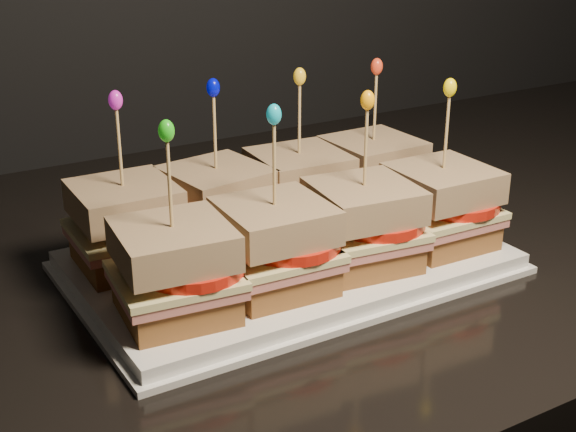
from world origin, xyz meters
TOP-DOWN VIEW (x-y plane):
  - granite_slab at (0.43, 1.66)m, footprint 2.16×0.71m
  - platter at (0.57, 1.58)m, footprint 0.38×0.23m
  - platter_rim at (0.57, 1.58)m, footprint 0.39×0.25m
  - sandwich_0_bread_bot at (0.43, 1.63)m, footprint 0.09×0.09m
  - sandwich_0_ham at (0.43, 1.63)m, footprint 0.09×0.09m
  - sandwich_0_cheese at (0.43, 1.63)m, footprint 0.10×0.09m
  - sandwich_0_tomato at (0.45, 1.63)m, footprint 0.08×0.08m
  - sandwich_0_bread_top at (0.43, 1.63)m, footprint 0.09×0.09m
  - sandwich_0_pick at (0.43, 1.63)m, footprint 0.00×0.00m
  - sandwich_0_frill at (0.43, 1.63)m, footprint 0.01×0.01m
  - sandwich_1_bread_bot at (0.52, 1.63)m, footprint 0.09×0.09m
  - sandwich_1_ham at (0.52, 1.63)m, footprint 0.10×0.10m
  - sandwich_1_cheese at (0.52, 1.63)m, footprint 0.10×0.10m
  - sandwich_1_tomato at (0.54, 1.63)m, footprint 0.08×0.08m
  - sandwich_1_bread_top at (0.52, 1.63)m, footprint 0.10×0.10m
  - sandwich_1_pick at (0.52, 1.63)m, footprint 0.00×0.00m
  - sandwich_1_frill at (0.52, 1.63)m, footprint 0.01×0.01m
  - sandwich_2_bread_bot at (0.61, 1.63)m, footprint 0.09×0.09m
  - sandwich_2_ham at (0.61, 1.63)m, footprint 0.10×0.09m
  - sandwich_2_cheese at (0.61, 1.63)m, footprint 0.10×0.10m
  - sandwich_2_tomato at (0.63, 1.63)m, footprint 0.08×0.08m
  - sandwich_2_bread_top at (0.61, 1.63)m, footprint 0.09×0.09m
  - sandwich_2_pick at (0.61, 1.63)m, footprint 0.00×0.00m
  - sandwich_2_frill at (0.61, 1.63)m, footprint 0.01×0.01m
  - sandwich_3_bread_bot at (0.70, 1.63)m, footprint 0.08×0.08m
  - sandwich_3_ham at (0.70, 1.63)m, footprint 0.09×0.09m
  - sandwich_3_cheese at (0.70, 1.63)m, footprint 0.09×0.09m
  - sandwich_3_tomato at (0.72, 1.63)m, footprint 0.08×0.08m
  - sandwich_3_bread_top at (0.70, 1.63)m, footprint 0.09×0.09m
  - sandwich_3_pick at (0.70, 1.63)m, footprint 0.00×0.00m
  - sandwich_3_frill at (0.70, 1.63)m, footprint 0.01×0.01m
  - sandwich_4_bread_bot at (0.43, 1.53)m, footprint 0.09×0.09m
  - sandwich_4_ham at (0.43, 1.53)m, footprint 0.10×0.10m
  - sandwich_4_cheese at (0.43, 1.53)m, footprint 0.10×0.10m
  - sandwich_4_tomato at (0.45, 1.52)m, footprint 0.08×0.08m
  - sandwich_4_bread_top at (0.43, 1.53)m, footprint 0.09×0.09m
  - sandwich_4_pick at (0.43, 1.53)m, footprint 0.00×0.00m
  - sandwich_4_frill at (0.43, 1.53)m, footprint 0.01×0.01m
  - sandwich_5_bread_bot at (0.52, 1.53)m, footprint 0.09×0.09m
  - sandwich_5_ham at (0.52, 1.53)m, footprint 0.10×0.09m
  - sandwich_5_cheese at (0.52, 1.53)m, footprint 0.10×0.09m
  - sandwich_5_tomato at (0.54, 1.52)m, footprint 0.08×0.08m
  - sandwich_5_bread_top at (0.52, 1.53)m, footprint 0.09×0.09m
  - sandwich_5_pick at (0.52, 1.53)m, footprint 0.00×0.00m
  - sandwich_5_frill at (0.52, 1.53)m, footprint 0.01×0.01m
  - sandwich_6_bread_bot at (0.61, 1.53)m, footprint 0.09×0.09m
  - sandwich_6_ham at (0.61, 1.53)m, footprint 0.10×0.10m
  - sandwich_6_cheese at (0.61, 1.53)m, footprint 0.10×0.10m
  - sandwich_6_tomato at (0.63, 1.52)m, footprint 0.08×0.08m
  - sandwich_6_bread_top at (0.61, 1.53)m, footprint 0.09×0.09m
  - sandwich_6_pick at (0.61, 1.53)m, footprint 0.00×0.00m
  - sandwich_6_frill at (0.61, 1.53)m, footprint 0.01×0.01m
  - sandwich_7_bread_bot at (0.70, 1.53)m, footprint 0.09×0.09m
  - sandwich_7_ham at (0.70, 1.53)m, footprint 0.09×0.09m
  - sandwich_7_cheese at (0.70, 1.53)m, footprint 0.10×0.09m
  - sandwich_7_tomato at (0.72, 1.52)m, footprint 0.08×0.08m
  - sandwich_7_bread_top at (0.70, 1.53)m, footprint 0.09×0.09m
  - sandwich_7_pick at (0.70, 1.53)m, footprint 0.00×0.00m
  - sandwich_7_frill at (0.70, 1.53)m, footprint 0.01×0.01m

SIDE VIEW (x-z plane):
  - granite_slab at x=0.43m, z-range 0.84..0.87m
  - platter_rim at x=0.57m, z-range 0.87..0.88m
  - platter at x=0.57m, z-range 0.87..0.89m
  - sandwich_0_bread_bot at x=0.43m, z-range 0.89..0.91m
  - sandwich_1_bread_bot at x=0.52m, z-range 0.89..0.91m
  - sandwich_2_bread_bot at x=0.61m, z-range 0.89..0.91m
  - sandwich_3_bread_bot at x=0.70m, z-range 0.89..0.91m
  - sandwich_4_bread_bot at x=0.43m, z-range 0.89..0.91m
  - sandwich_5_bread_bot at x=0.52m, z-range 0.89..0.91m
  - sandwich_6_bread_bot at x=0.61m, z-range 0.89..0.91m
  - sandwich_7_bread_bot at x=0.70m, z-range 0.89..0.91m
  - sandwich_0_ham at x=0.43m, z-range 0.91..0.92m
  - sandwich_1_ham at x=0.52m, z-range 0.91..0.92m
  - sandwich_2_ham at x=0.61m, z-range 0.91..0.92m
  - sandwich_3_ham at x=0.70m, z-range 0.91..0.92m
  - sandwich_4_ham at x=0.43m, z-range 0.91..0.92m
  - sandwich_5_ham at x=0.52m, z-range 0.91..0.92m
  - sandwich_6_ham at x=0.61m, z-range 0.91..0.92m
  - sandwich_7_ham at x=0.70m, z-range 0.91..0.92m
  - sandwich_0_cheese at x=0.43m, z-range 0.92..0.92m
  - sandwich_1_cheese at x=0.52m, z-range 0.92..0.92m
  - sandwich_2_cheese at x=0.61m, z-range 0.92..0.92m
  - sandwich_3_cheese at x=0.70m, z-range 0.92..0.92m
  - sandwich_4_cheese at x=0.43m, z-range 0.92..0.92m
  - sandwich_5_cheese at x=0.52m, z-range 0.92..0.92m
  - sandwich_6_cheese at x=0.61m, z-range 0.92..0.92m
  - sandwich_7_cheese at x=0.70m, z-range 0.92..0.92m
  - sandwich_0_tomato at x=0.45m, z-range 0.92..0.93m
  - sandwich_1_tomato at x=0.54m, z-range 0.92..0.93m
  - sandwich_2_tomato at x=0.63m, z-range 0.92..0.93m
  - sandwich_3_tomato at x=0.72m, z-range 0.92..0.93m
  - sandwich_4_tomato at x=0.45m, z-range 0.92..0.93m
  - sandwich_5_tomato at x=0.54m, z-range 0.92..0.93m
  - sandwich_6_tomato at x=0.63m, z-range 0.92..0.93m
  - sandwich_7_tomato at x=0.72m, z-range 0.92..0.93m
  - sandwich_0_bread_top at x=0.43m, z-range 0.93..0.96m
  - sandwich_1_bread_top at x=0.52m, z-range 0.93..0.96m
  - sandwich_2_bread_top at x=0.61m, z-range 0.93..0.96m
  - sandwich_3_bread_top at x=0.70m, z-range 0.93..0.96m
  - sandwich_4_bread_top at x=0.43m, z-range 0.93..0.96m
  - sandwich_5_bread_top at x=0.52m, z-range 0.93..0.96m
  - sandwich_6_bread_top at x=0.61m, z-range 0.93..0.96m
  - sandwich_7_bread_top at x=0.70m, z-range 0.93..0.96m
  - sandwich_0_pick at x=0.43m, z-range 0.95..1.04m
  - sandwich_1_pick at x=0.52m, z-range 0.95..1.04m
  - sandwich_2_pick at x=0.61m, z-range 0.95..1.04m
  - sandwich_3_pick at x=0.70m, z-range 0.95..1.04m
  - sandwich_4_pick at x=0.43m, z-range 0.95..1.04m
  - sandwich_5_pick at x=0.52m, z-range 0.95..1.04m
  - sandwich_6_pick at x=0.61m, z-range 0.95..1.04m
  - sandwich_7_pick at x=0.70m, z-range 0.95..1.04m
  - sandwich_0_frill at x=0.43m, z-range 1.03..1.05m
  - sandwich_1_frill at x=0.52m, z-range 1.03..1.05m
  - sandwich_2_frill at x=0.61m, z-range 1.03..1.05m
  - sandwich_3_frill at x=0.70m, z-range 1.03..1.05m
  - sandwich_4_frill at x=0.43m, z-range 1.03..1.05m
  - sandwich_5_frill at x=0.52m, z-range 1.03..1.05m
  - sandwich_6_frill at x=0.61m, z-range 1.03..1.05m
  - sandwich_7_frill at x=0.70m, z-range 1.03..1.05m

